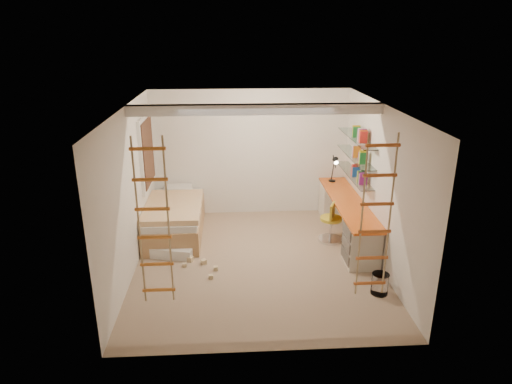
{
  "coord_description": "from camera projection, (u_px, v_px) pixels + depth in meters",
  "views": [
    {
      "loc": [
        -0.43,
        -6.81,
        3.7
      ],
      "look_at": [
        0.0,
        0.3,
        1.15
      ],
      "focal_mm": 32.0,
      "sensor_mm": 36.0,
      "label": 1
    }
  ],
  "objects": [
    {
      "name": "rope_ladder_left",
      "position": [
        154.0,
        223.0,
        5.44
      ],
      "size": [
        0.41,
        0.04,
        2.13
      ],
      "primitive_type": null,
      "color": "orange",
      "rests_on": "ceiling"
    },
    {
      "name": "swivel_chair",
      "position": [
        331.0,
        227.0,
        8.35
      ],
      "size": [
        0.59,
        0.59,
        0.76
      ],
      "color": "gold",
      "rests_on": "floor"
    },
    {
      "name": "shelves",
      "position": [
        355.0,
        157.0,
        8.33
      ],
      "size": [
        0.25,
        1.8,
        0.71
      ],
      "color": "white",
      "rests_on": "wall_right"
    },
    {
      "name": "bed",
      "position": [
        175.0,
        218.0,
        8.63
      ],
      "size": [
        1.02,
        2.0,
        0.69
      ],
      "color": "#AD7F51",
      "rests_on": "floor"
    },
    {
      "name": "waste_bin",
      "position": [
        380.0,
        284.0,
        6.72
      ],
      "size": [
        0.26,
        0.26,
        0.32
      ],
      "primitive_type": "cylinder",
      "color": "white",
      "rests_on": "floor"
    },
    {
      "name": "floor",
      "position": [
        257.0,
        262.0,
        7.67
      ],
      "size": [
        4.5,
        4.5,
        0.0
      ],
      "primitive_type": "plane",
      "color": "#9C7F64",
      "rests_on": "ground"
    },
    {
      "name": "desk",
      "position": [
        347.0,
        218.0,
        8.44
      ],
      "size": [
        0.56,
        2.8,
        0.75
      ],
      "color": "orange",
      "rests_on": "floor"
    },
    {
      "name": "ceiling_beam",
      "position": [
        256.0,
        109.0,
        7.1
      ],
      "size": [
        4.0,
        0.18,
        0.16
      ],
      "primitive_type": "cube",
      "color": "white",
      "rests_on": "ceiling"
    },
    {
      "name": "play_platform",
      "position": [
        173.0,
        244.0,
        8.01
      ],
      "size": [
        0.93,
        0.8,
        0.36
      ],
      "color": "silver",
      "rests_on": "floor"
    },
    {
      "name": "window_blind",
      "position": [
        148.0,
        152.0,
        8.45
      ],
      "size": [
        0.02,
        1.0,
        1.2
      ],
      "primitive_type": "cube",
      "color": "#4C2D1E",
      "rests_on": "window_frame"
    },
    {
      "name": "rope_ladder_right",
      "position": [
        376.0,
        218.0,
        5.59
      ],
      "size": [
        0.41,
        0.04,
        2.13
      ],
      "primitive_type": null,
      "color": "#C24F21",
      "rests_on": "ceiling"
    },
    {
      "name": "window_frame",
      "position": [
        146.0,
        152.0,
        8.44
      ],
      "size": [
        0.06,
        1.15,
        1.35
      ],
      "primitive_type": "cube",
      "color": "white",
      "rests_on": "wall_left"
    },
    {
      "name": "books",
      "position": [
        356.0,
        151.0,
        8.3
      ],
      "size": [
        0.14,
        0.64,
        0.92
      ],
      "color": "#8C1E7F",
      "rests_on": "shelves"
    },
    {
      "name": "task_lamp",
      "position": [
        335.0,
        165.0,
        9.09
      ],
      "size": [
        0.14,
        0.36,
        0.57
      ],
      "color": "black",
      "rests_on": "desk"
    },
    {
      "name": "toy_blocks",
      "position": [
        186.0,
        247.0,
        7.73
      ],
      "size": [
        1.07,
        1.15,
        0.63
      ],
      "color": "#CCB284",
      "rests_on": "floor"
    }
  ]
}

